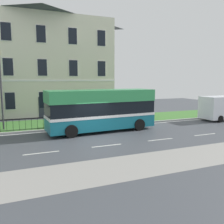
{
  "coord_description": "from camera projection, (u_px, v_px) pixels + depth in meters",
  "views": [
    {
      "loc": [
        -5.01,
        -15.09,
        4.13
      ],
      "look_at": [
        2.53,
        3.61,
        1.33
      ],
      "focal_mm": 37.0,
      "sensor_mm": 36.0,
      "label": 1
    }
  ],
  "objects": [
    {
      "name": "iron_verge_railing",
      "position": [
        52.0,
        122.0,
        19.29
      ],
      "size": [
        13.41,
        0.04,
        0.97
      ],
      "color": "black",
      "rests_on": "ground_plane"
    },
    {
      "name": "street_lamp_post",
      "position": [
        1.0,
        85.0,
        18.43
      ],
      "size": [
        0.36,
        0.24,
        6.32
      ],
      "color": "#333338",
      "rests_on": "ground_plane"
    },
    {
      "name": "georgian_townhouse",
      "position": [
        38.0,
        61.0,
        28.97
      ],
      "size": [
        16.9,
        10.49,
        12.72
      ],
      "color": "beige",
      "rests_on": "ground_plane"
    },
    {
      "name": "single_decker_bus",
      "position": [
        102.0,
        110.0,
        18.67
      ],
      "size": [
        8.89,
        3.11,
        3.35
      ],
      "rotation": [
        0.0,
        0.0,
        0.06
      ],
      "color": "#15687D",
      "rests_on": "ground_plane"
    },
    {
      "name": "white_panel_van",
      "position": [
        223.0,
        108.0,
        24.0
      ],
      "size": [
        5.48,
        2.29,
        2.47
      ],
      "rotation": [
        0.0,
        0.0,
        0.02
      ],
      "color": "white",
      "rests_on": "ground_plane"
    },
    {
      "name": "ground_plane",
      "position": [
        94.0,
        136.0,
        17.18
      ],
      "size": [
        60.0,
        56.0,
        0.18
      ],
      "color": "#41454B"
    },
    {
      "name": "litter_bin",
      "position": [
        58.0,
        120.0,
        19.83
      ],
      "size": [
        0.47,
        0.47,
        1.12
      ],
      "color": "#23472D",
      "rests_on": "ground_plane"
    }
  ]
}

